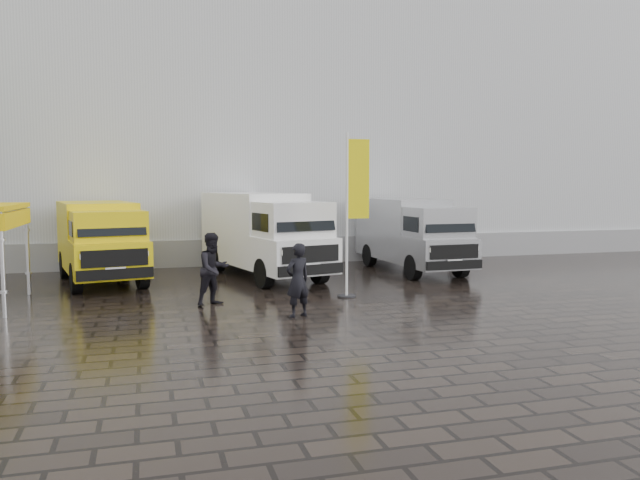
# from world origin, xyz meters

# --- Properties ---
(ground) EXTENTS (120.00, 120.00, 0.00)m
(ground) POSITION_xyz_m (0.00, 0.00, 0.00)
(ground) COLOR black
(ground) RESTS_ON ground
(exhibition_hall) EXTENTS (44.00, 16.00, 12.00)m
(exhibition_hall) POSITION_xyz_m (2.00, 16.00, 6.00)
(exhibition_hall) COLOR silver
(exhibition_hall) RESTS_ON ground
(hall_plinth) EXTENTS (44.00, 0.15, 1.00)m
(hall_plinth) POSITION_xyz_m (2.00, 7.95, 0.50)
(hall_plinth) COLOR gray
(hall_plinth) RESTS_ON ground
(van_yellow) EXTENTS (3.11, 5.70, 2.49)m
(van_yellow) POSITION_xyz_m (-6.83, 4.95, 1.24)
(van_yellow) COLOR yellow
(van_yellow) RESTS_ON ground
(van_white) EXTENTS (3.57, 6.69, 2.76)m
(van_white) POSITION_xyz_m (-1.71, 4.70, 1.38)
(van_white) COLOR white
(van_white) RESTS_ON ground
(van_silver) EXTENTS (2.19, 5.92, 2.53)m
(van_silver) POSITION_xyz_m (3.53, 4.70, 1.27)
(van_silver) COLOR #ADAEB2
(van_silver) RESTS_ON ground
(flagpole) EXTENTS (0.88, 0.50, 4.45)m
(flagpole) POSITION_xyz_m (-0.04, 0.56, 2.45)
(flagpole) COLOR black
(flagpole) RESTS_ON ground
(wheelie_bin) EXTENTS (0.75, 0.75, 1.12)m
(wheelie_bin) POSITION_xyz_m (6.94, 7.55, 0.56)
(wheelie_bin) COLOR black
(wheelie_bin) RESTS_ON ground
(person_front) EXTENTS (0.73, 0.61, 1.72)m
(person_front) POSITION_xyz_m (-2.11, -1.59, 0.86)
(person_front) COLOR black
(person_front) RESTS_ON ground
(person_tent) EXTENTS (1.13, 1.05, 1.84)m
(person_tent) POSITION_xyz_m (-3.83, 0.36, 0.92)
(person_tent) COLOR black
(person_tent) RESTS_ON ground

